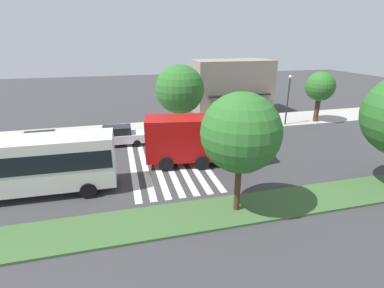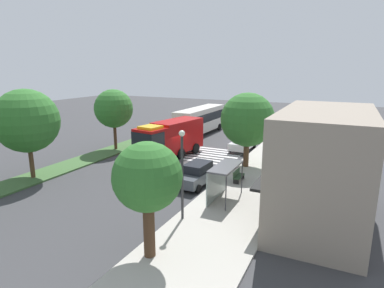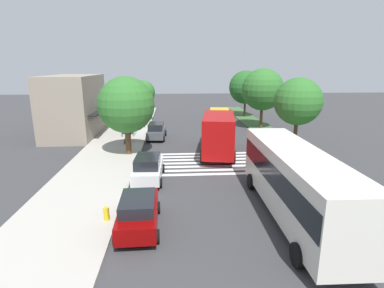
% 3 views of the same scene
% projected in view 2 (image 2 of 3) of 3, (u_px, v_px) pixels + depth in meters
% --- Properties ---
extents(ground_plane, '(120.00, 120.00, 0.00)m').
position_uv_depth(ground_plane, '(176.00, 159.00, 32.99)').
color(ground_plane, '#38383A').
extents(sidewalk, '(60.00, 5.57, 0.14)m').
position_uv_depth(sidewalk, '(264.00, 170.00, 29.12)').
color(sidewalk, '#ADA89E').
rests_on(sidewalk, ground_plane).
extents(median_strip, '(60.00, 3.00, 0.14)m').
position_uv_depth(median_strip, '(114.00, 150.00, 36.28)').
color(median_strip, '#3D6033').
rests_on(median_strip, ground_plane).
extents(crosswalk, '(5.85, 11.40, 0.01)m').
position_uv_depth(crosswalk, '(188.00, 152.00, 35.51)').
color(crosswalk, silver).
rests_on(crosswalk, ground_plane).
extents(fire_truck, '(8.95, 3.92, 3.73)m').
position_uv_depth(fire_truck, '(169.00, 138.00, 32.88)').
color(fire_truck, '#A50C0C').
rests_on(fire_truck, ground_plane).
extents(parked_car_west, '(4.43, 2.15, 1.70)m').
position_uv_depth(parked_car_west, '(258.00, 132.00, 41.96)').
color(parked_car_west, '#720505').
rests_on(parked_car_west, ground_plane).
extents(parked_car_mid, '(4.56, 2.19, 1.77)m').
position_uv_depth(parked_car_mid, '(243.00, 142.00, 36.25)').
color(parked_car_mid, silver).
rests_on(parked_car_mid, ground_plane).
extents(parked_car_east, '(4.38, 2.13, 1.77)m').
position_uv_depth(parked_car_east, '(197.00, 174.00, 25.47)').
color(parked_car_east, '#474C51').
rests_on(parked_car_east, ground_plane).
extents(transit_bus, '(11.33, 3.02, 3.68)m').
position_uv_depth(transit_bus, '(200.00, 119.00, 44.58)').
color(transit_bus, silver).
rests_on(transit_bus, ground_plane).
extents(bus_stop_shelter, '(3.50, 1.40, 2.46)m').
position_uv_depth(bus_stop_shelter, '(221.00, 175.00, 22.18)').
color(bus_stop_shelter, '#4C4C51').
rests_on(bus_stop_shelter, sidewalk).
extents(bench_near_shelter, '(1.60, 0.50, 0.90)m').
position_uv_depth(bench_near_shelter, '(238.00, 176.00, 25.99)').
color(bench_near_shelter, '#2D472D').
rests_on(bench_near_shelter, sidewalk).
extents(street_lamp, '(0.36, 0.36, 5.46)m').
position_uv_depth(street_lamp, '(182.00, 167.00, 18.90)').
color(street_lamp, '#2D2D30').
rests_on(street_lamp, sidewalk).
extents(storefront_building, '(9.91, 5.76, 6.76)m').
position_uv_depth(storefront_building, '(323.00, 167.00, 18.96)').
color(storefront_building, gray).
rests_on(storefront_building, ground_plane).
extents(sidewalk_tree_far_west, '(4.88, 4.88, 6.81)m').
position_uv_depth(sidewalk_tree_far_west, '(247.00, 120.00, 29.02)').
color(sidewalk_tree_far_west, '#513823').
rests_on(sidewalk_tree_far_west, sidewalk).
extents(sidewalk_tree_center, '(3.29, 3.29, 5.70)m').
position_uv_depth(sidewalk_tree_center, '(147.00, 178.00, 14.85)').
color(sidewalk_tree_center, '#47301E').
rests_on(sidewalk_tree_center, sidewalk).
extents(median_tree_far_west, '(4.23, 4.23, 6.68)m').
position_uv_depth(median_tree_far_west, '(114.00, 109.00, 35.44)').
color(median_tree_far_west, '#47301E').
rests_on(median_tree_far_west, median_strip).
extents(median_tree_west, '(5.14, 5.14, 7.35)m').
position_uv_depth(median_tree_west, '(27.00, 121.00, 25.92)').
color(median_tree_west, '#513823').
rests_on(median_tree_west, median_strip).
extents(fire_hydrant, '(0.28, 0.28, 0.70)m').
position_uv_depth(fire_hydrant, '(269.00, 137.00, 40.76)').
color(fire_hydrant, gold).
rests_on(fire_hydrant, sidewalk).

